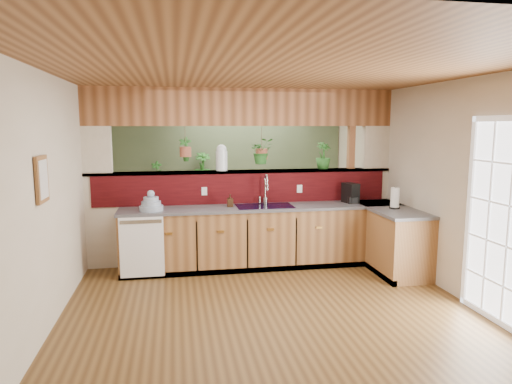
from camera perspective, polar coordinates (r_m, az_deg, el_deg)
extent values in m
cube|color=#563A1A|center=(5.88, 0.51, -12.16)|extent=(4.60, 7.00, 0.01)
cube|color=brown|center=(5.54, 0.54, 13.93)|extent=(4.60, 7.00, 0.01)
cube|color=beige|center=(9.01, -3.62, 3.48)|extent=(4.60, 0.02, 2.60)
cube|color=beige|center=(2.30, 17.25, -11.36)|extent=(4.60, 0.02, 2.60)
cube|color=beige|center=(5.62, -23.21, -0.13)|extent=(0.02, 7.00, 2.60)
cube|color=beige|center=(6.40, 21.21, 0.94)|extent=(0.02, 7.00, 2.60)
cube|color=beige|center=(6.98, -1.54, -3.11)|extent=(4.60, 0.15, 1.35)
cube|color=#3C070A|center=(6.82, -1.45, 0.45)|extent=(4.40, 0.02, 0.45)
cube|color=brown|center=(6.88, -1.57, 2.57)|extent=(4.60, 0.21, 0.04)
cube|color=brown|center=(6.85, -1.60, 10.55)|extent=(4.60, 0.15, 0.55)
cube|color=beige|center=(6.86, -19.26, 4.86)|extent=(0.40, 0.15, 0.70)
cube|color=beige|center=(7.46, 14.65, 5.30)|extent=(0.40, 0.15, 0.70)
cube|color=brown|center=(7.33, 11.70, 2.21)|extent=(0.10, 0.10, 2.60)
cube|color=brown|center=(6.88, -1.57, 2.57)|extent=(4.60, 0.21, 0.04)
cube|color=brown|center=(6.85, -1.60, 10.55)|extent=(4.60, 0.15, 0.55)
cube|color=#4C5E40|center=(8.99, -3.61, 3.47)|extent=(4.55, 0.02, 2.55)
cube|color=brown|center=(6.72, 1.07, -5.71)|extent=(4.10, 0.60, 0.86)
cube|color=#49494E|center=(6.62, 1.08, -1.93)|extent=(4.14, 0.64, 0.04)
cube|color=brown|center=(6.87, 16.34, -5.73)|extent=(0.60, 1.48, 0.86)
cube|color=#49494E|center=(6.78, 16.50, -2.04)|extent=(0.64, 1.52, 0.04)
cube|color=brown|center=(7.25, 14.81, -4.93)|extent=(0.60, 0.60, 0.86)
cube|color=#49494E|center=(7.17, 14.94, -1.43)|extent=(0.64, 0.64, 0.04)
cube|color=black|center=(6.57, 1.52, -9.58)|extent=(4.10, 0.06, 0.08)
cube|color=black|center=(6.86, 14.17, -9.05)|extent=(0.06, 1.48, 0.08)
cube|color=white|center=(6.30, -14.08, -6.72)|extent=(0.58, 0.02, 0.82)
cube|color=#B7B7B2|center=(6.21, -14.20, -3.63)|extent=(0.54, 0.01, 0.05)
cube|color=black|center=(6.62, 1.08, -1.89)|extent=(0.82, 0.50, 0.03)
cube|color=black|center=(6.60, -0.54, -2.67)|extent=(0.34, 0.40, 0.16)
cube|color=black|center=(6.68, 2.68, -2.56)|extent=(0.34, 0.40, 0.16)
cube|color=white|center=(5.37, 28.00, -3.51)|extent=(0.06, 1.02, 2.16)
cube|color=brown|center=(4.81, -25.20, 1.45)|extent=(0.03, 0.35, 0.45)
cube|color=silver|center=(4.80, -25.03, 1.45)|extent=(0.01, 0.27, 0.37)
cylinder|color=#B7B7B2|center=(6.81, 1.17, -1.06)|extent=(0.07, 0.07, 0.10)
cylinder|color=#B7B7B2|center=(6.79, 1.17, 0.38)|extent=(0.02, 0.02, 0.27)
torus|color=#B7B7B2|center=(6.70, 1.29, 1.43)|extent=(0.20, 0.04, 0.20)
cylinder|color=#B7B7B2|center=(6.63, 1.43, 0.77)|extent=(0.02, 0.02, 0.12)
cylinder|color=#B7B7B2|center=(6.79, 0.45, -0.92)|extent=(0.03, 0.03, 0.10)
cylinder|color=#8999B1|center=(6.41, -12.96, -1.98)|extent=(0.33, 0.33, 0.07)
cylinder|color=#8999B1|center=(6.40, -12.98, -1.40)|extent=(0.26, 0.26, 0.06)
cylinder|color=#8999B1|center=(6.39, -13.00, -0.86)|extent=(0.20, 0.20, 0.06)
sphere|color=#8999B1|center=(6.38, -13.02, -0.23)|extent=(0.10, 0.10, 0.10)
imported|color=#392414|center=(6.55, -3.26, -1.07)|extent=(0.08, 0.08, 0.18)
cube|color=black|center=(7.03, 11.73, -0.11)|extent=(0.16, 0.26, 0.30)
cube|color=black|center=(6.96, 11.98, -1.02)|extent=(0.14, 0.10, 0.10)
cylinder|color=silver|center=(6.99, 11.90, -0.67)|extent=(0.08, 0.08, 0.08)
cylinder|color=black|center=(6.71, 16.94, -1.89)|extent=(0.15, 0.15, 0.02)
cylinder|color=#B7B7B2|center=(6.69, 16.99, -0.65)|extent=(0.02, 0.02, 0.31)
cylinder|color=white|center=(6.69, 16.99, -0.65)|extent=(0.12, 0.12, 0.27)
cylinder|color=silver|center=(6.82, -4.33, 3.90)|extent=(0.17, 0.17, 0.29)
sphere|color=silver|center=(6.81, -4.34, 5.28)|extent=(0.16, 0.16, 0.16)
imported|color=#245D20|center=(7.15, 8.40, 4.53)|extent=(0.29, 0.29, 0.41)
cylinder|color=brown|center=(6.77, -8.85, 6.82)|extent=(0.01, 0.01, 0.31)
cylinder|color=brown|center=(6.78, -8.81, 4.99)|extent=(0.17, 0.17, 0.14)
imported|color=#245D20|center=(6.77, -8.85, 6.85)|extent=(0.21, 0.17, 0.36)
cylinder|color=brown|center=(6.89, 0.71, 6.77)|extent=(0.01, 0.01, 0.36)
cylinder|color=brown|center=(6.90, 0.70, 4.80)|extent=(0.18, 0.18, 0.15)
imported|color=#245D20|center=(6.89, 0.71, 6.73)|extent=(0.37, 0.33, 0.39)
cube|color=black|center=(8.81, -8.62, -1.96)|extent=(1.60, 0.79, 1.03)
imported|color=#245D20|center=(8.71, -12.31, 2.54)|extent=(0.22, 0.16, 0.38)
imported|color=#245D20|center=(8.72, -6.70, 3.18)|extent=(0.35, 0.35, 0.54)
imported|color=#245D20|center=(8.33, 6.69, -3.43)|extent=(0.70, 0.62, 0.74)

